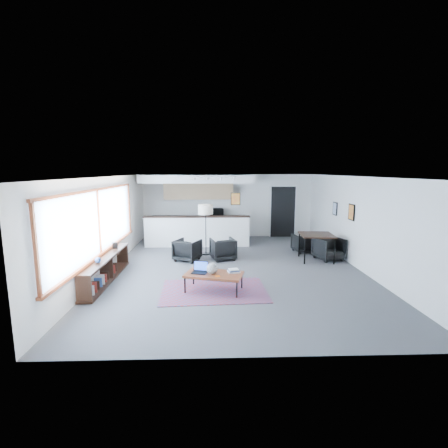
{
  "coord_description": "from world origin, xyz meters",
  "views": [
    {
      "loc": [
        -0.6,
        -8.94,
        2.77
      ],
      "look_at": [
        -0.29,
        0.4,
        1.22
      ],
      "focal_mm": 26.0,
      "sensor_mm": 36.0,
      "label": 1
    }
  ],
  "objects_px": {
    "ceramic_pot": "(212,268)",
    "dining_chair_far": "(304,243)",
    "coffee_table": "(214,275)",
    "microwave": "(216,211)",
    "dining_chair_near": "(329,249)",
    "armchair_right": "(223,248)",
    "armchair_left": "(187,249)",
    "laptop": "(200,269)",
    "dining_table": "(317,236)",
    "floor_lamp": "(206,211)",
    "book_stack": "(234,271)"
  },
  "relations": [
    {
      "from": "ceramic_pot",
      "to": "dining_chair_far",
      "type": "distance_m",
      "value": 4.77
    },
    {
      "from": "coffee_table",
      "to": "microwave",
      "type": "distance_m",
      "value": 5.96
    },
    {
      "from": "dining_chair_near",
      "to": "armchair_right",
      "type": "bearing_deg",
      "value": 160.64
    },
    {
      "from": "armchair_right",
      "to": "microwave",
      "type": "distance_m",
      "value": 3.3
    },
    {
      "from": "ceramic_pot",
      "to": "dining_chair_near",
      "type": "bearing_deg",
      "value": 35.47
    },
    {
      "from": "armchair_left",
      "to": "laptop",
      "type": "bearing_deg",
      "value": 124.97
    },
    {
      "from": "dining_table",
      "to": "dining_chair_far",
      "type": "height_order",
      "value": "dining_table"
    },
    {
      "from": "dining_chair_near",
      "to": "dining_chair_far",
      "type": "height_order",
      "value": "dining_chair_near"
    },
    {
      "from": "dining_table",
      "to": "ceramic_pot",
      "type": "bearing_deg",
      "value": -141.65
    },
    {
      "from": "armchair_right",
      "to": "floor_lamp",
      "type": "xyz_separation_m",
      "value": [
        -0.55,
        0.63,
        1.08
      ]
    },
    {
      "from": "book_stack",
      "to": "dining_chair_near",
      "type": "distance_m",
      "value": 4.0
    },
    {
      "from": "armchair_left",
      "to": "dining_table",
      "type": "height_order",
      "value": "dining_table"
    },
    {
      "from": "floor_lamp",
      "to": "dining_chair_far",
      "type": "bearing_deg",
      "value": 3.71
    },
    {
      "from": "coffee_table",
      "to": "dining_chair_far",
      "type": "xyz_separation_m",
      "value": [
        3.08,
        3.56,
        -0.1
      ]
    },
    {
      "from": "laptop",
      "to": "coffee_table",
      "type": "bearing_deg",
      "value": -3.59
    },
    {
      "from": "book_stack",
      "to": "ceramic_pot",
      "type": "bearing_deg",
      "value": -167.5
    },
    {
      "from": "ceramic_pot",
      "to": "armchair_right",
      "type": "distance_m",
      "value": 2.78
    },
    {
      "from": "book_stack",
      "to": "dining_table",
      "type": "relative_size",
      "value": 0.29
    },
    {
      "from": "floor_lamp",
      "to": "armchair_right",
      "type": "bearing_deg",
      "value": -48.95
    },
    {
      "from": "book_stack",
      "to": "microwave",
      "type": "height_order",
      "value": "microwave"
    },
    {
      "from": "dining_chair_far",
      "to": "laptop",
      "type": "bearing_deg",
      "value": 34.67
    },
    {
      "from": "book_stack",
      "to": "armchair_left",
      "type": "relative_size",
      "value": 0.42
    },
    {
      "from": "coffee_table",
      "to": "laptop",
      "type": "xyz_separation_m",
      "value": [
        -0.32,
        0.1,
        0.1
      ]
    },
    {
      "from": "armchair_right",
      "to": "dining_chair_far",
      "type": "distance_m",
      "value": 2.92
    },
    {
      "from": "laptop",
      "to": "dining_table",
      "type": "distance_m",
      "value": 4.24
    },
    {
      "from": "floor_lamp",
      "to": "armchair_left",
      "type": "bearing_deg",
      "value": -128.2
    },
    {
      "from": "coffee_table",
      "to": "armchair_right",
      "type": "distance_m",
      "value": 2.73
    },
    {
      "from": "laptop",
      "to": "book_stack",
      "type": "bearing_deg",
      "value": 11.77
    },
    {
      "from": "dining_chair_far",
      "to": "dining_table",
      "type": "bearing_deg",
      "value": 84.19
    },
    {
      "from": "armchair_left",
      "to": "floor_lamp",
      "type": "xyz_separation_m",
      "value": [
        0.56,
        0.71,
        1.08
      ]
    },
    {
      "from": "ceramic_pot",
      "to": "dining_chair_near",
      "type": "distance_m",
      "value": 4.48
    },
    {
      "from": "floor_lamp",
      "to": "dining_table",
      "type": "distance_m",
      "value": 3.6
    },
    {
      "from": "laptop",
      "to": "book_stack",
      "type": "relative_size",
      "value": 1.32
    },
    {
      "from": "ceramic_pot",
      "to": "floor_lamp",
      "type": "height_order",
      "value": "floor_lamp"
    },
    {
      "from": "coffee_table",
      "to": "armchair_left",
      "type": "height_order",
      "value": "armchair_left"
    },
    {
      "from": "microwave",
      "to": "laptop",
      "type": "bearing_deg",
      "value": -99.72
    },
    {
      "from": "armchair_left",
      "to": "dining_chair_far",
      "type": "height_order",
      "value": "armchair_left"
    },
    {
      "from": "book_stack",
      "to": "armchair_left",
      "type": "xyz_separation_m",
      "value": [
        -1.28,
        2.56,
        -0.1
      ]
    },
    {
      "from": "laptop",
      "to": "dining_table",
      "type": "relative_size",
      "value": 0.39
    },
    {
      "from": "armchair_right",
      "to": "dining_table",
      "type": "relative_size",
      "value": 0.7
    },
    {
      "from": "laptop",
      "to": "floor_lamp",
      "type": "relative_size",
      "value": 0.24
    },
    {
      "from": "book_stack",
      "to": "microwave",
      "type": "distance_m",
      "value": 5.9
    },
    {
      "from": "floor_lamp",
      "to": "dining_chair_far",
      "type": "xyz_separation_m",
      "value": [
        3.34,
        0.22,
        -1.15
      ]
    },
    {
      "from": "armchair_right",
      "to": "dining_chair_near",
      "type": "height_order",
      "value": "armchair_right"
    },
    {
      "from": "ceramic_pot",
      "to": "dining_chair_near",
      "type": "xyz_separation_m",
      "value": [
        3.64,
        2.59,
        -0.22
      ]
    },
    {
      "from": "dining_table",
      "to": "dining_chair_near",
      "type": "xyz_separation_m",
      "value": [
        0.43,
        0.05,
        -0.42
      ]
    },
    {
      "from": "book_stack",
      "to": "microwave",
      "type": "xyz_separation_m",
      "value": [
        -0.34,
        5.85,
        0.65
      ]
    },
    {
      "from": "book_stack",
      "to": "floor_lamp",
      "type": "relative_size",
      "value": 0.18
    },
    {
      "from": "dining_table",
      "to": "dining_chair_far",
      "type": "bearing_deg",
      "value": 95.01
    },
    {
      "from": "dining_table",
      "to": "dining_chair_far",
      "type": "xyz_separation_m",
      "value": [
        -0.09,
        1.05,
        -0.46
      ]
    }
  ]
}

